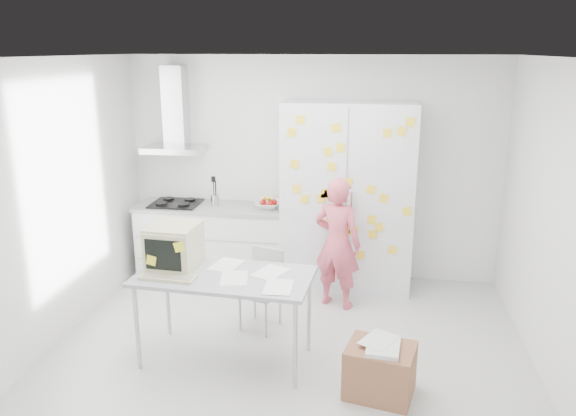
# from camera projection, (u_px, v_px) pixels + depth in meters

# --- Properties ---
(floor) EXTENTS (4.50, 4.00, 0.02)m
(floor) POSITION_uv_depth(u_px,v_px,m) (288.00, 354.00, 5.30)
(floor) COLOR silver
(floor) RESTS_ON ground
(walls) EXTENTS (4.52, 4.01, 2.70)m
(walls) POSITION_uv_depth(u_px,v_px,m) (298.00, 195.00, 5.61)
(walls) COLOR white
(walls) RESTS_ON ground
(ceiling) EXTENTS (4.50, 4.00, 0.02)m
(ceiling) POSITION_uv_depth(u_px,v_px,m) (287.00, 57.00, 4.56)
(ceiling) COLOR white
(ceiling) RESTS_ON walls
(counter_run) EXTENTS (1.84, 0.63, 1.28)m
(counter_run) POSITION_uv_depth(u_px,v_px,m) (213.00, 240.00, 6.96)
(counter_run) COLOR white
(counter_run) RESTS_ON ground
(range_hood) EXTENTS (0.70, 0.48, 1.01)m
(range_hood) POSITION_uv_depth(u_px,v_px,m) (175.00, 118.00, 6.74)
(range_hood) COLOR silver
(range_hood) RESTS_ON walls
(tall_cabinet) EXTENTS (1.50, 0.68, 2.20)m
(tall_cabinet) POSITION_uv_depth(u_px,v_px,m) (347.00, 197.00, 6.52)
(tall_cabinet) COLOR silver
(tall_cabinet) RESTS_ON ground
(person) EXTENTS (0.62, 0.51, 1.46)m
(person) POSITION_uv_depth(u_px,v_px,m) (337.00, 243.00, 6.09)
(person) COLOR #D45263
(person) RESTS_ON ground
(desk) EXTENTS (1.60, 0.88, 1.24)m
(desk) POSITION_uv_depth(u_px,v_px,m) (192.00, 259.00, 5.05)
(desk) COLOR #A5A8B0
(desk) RESTS_ON ground
(chair) EXTENTS (0.47, 0.47, 0.82)m
(chair) POSITION_uv_depth(u_px,v_px,m) (263.00, 284.00, 5.70)
(chair) COLOR #AAAAA8
(chair) RESTS_ON ground
(cardboard_box) EXTENTS (0.62, 0.54, 0.47)m
(cardboard_box) POSITION_uv_depth(u_px,v_px,m) (380.00, 370.00, 4.61)
(cardboard_box) COLOR #915E3F
(cardboard_box) RESTS_ON ground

